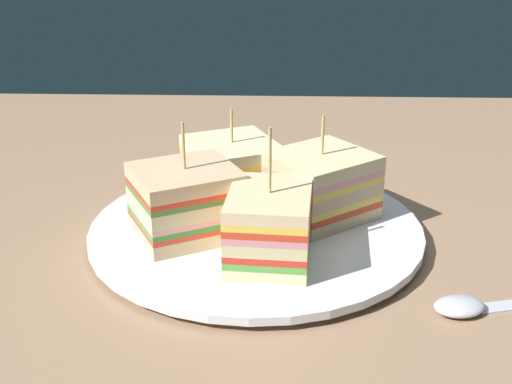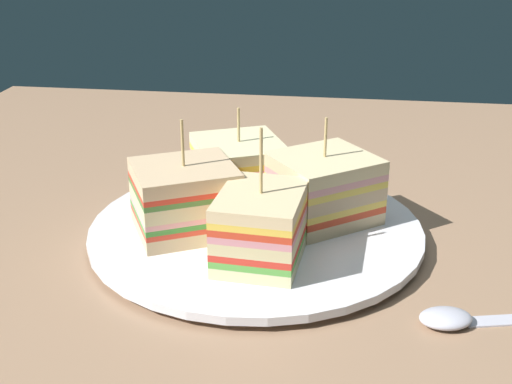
{
  "view_description": "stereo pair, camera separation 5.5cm",
  "coord_description": "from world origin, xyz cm",
  "px_view_note": "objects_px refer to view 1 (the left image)",
  "views": [
    {
      "loc": [
        -50.44,
        -1.7,
        25.56
      ],
      "look_at": [
        0.0,
        0.0,
        4.21
      ],
      "focal_mm": 47.18,
      "sensor_mm": 36.0,
      "label": 1
    },
    {
      "loc": [
        -49.96,
        -7.15,
        25.56
      ],
      "look_at": [
        0.0,
        0.0,
        4.21
      ],
      "focal_mm": 47.18,
      "sensor_mm": 36.0,
      "label": 2
    }
  ],
  "objects_px": {
    "sandwich_wedge_1": "(187,202)",
    "chip_pile": "(261,210)",
    "sandwich_wedge_3": "(320,186)",
    "plate": "(256,230)",
    "sandwich_wedge_0": "(232,172)",
    "spoon": "(481,305)",
    "sandwich_wedge_2": "(269,226)"
  },
  "relations": [
    {
      "from": "plate",
      "to": "sandwich_wedge_0",
      "type": "height_order",
      "value": "sandwich_wedge_0"
    },
    {
      "from": "sandwich_wedge_2",
      "to": "chip_pile",
      "type": "relative_size",
      "value": 1.27
    },
    {
      "from": "plate",
      "to": "sandwich_wedge_2",
      "type": "xyz_separation_m",
      "value": [
        -0.06,
        -0.01,
        0.03
      ]
    },
    {
      "from": "spoon",
      "to": "chip_pile",
      "type": "bearing_deg",
      "value": -50.74
    },
    {
      "from": "sandwich_wedge_3",
      "to": "chip_pile",
      "type": "distance_m",
      "value": 0.05
    },
    {
      "from": "sandwich_wedge_0",
      "to": "spoon",
      "type": "xyz_separation_m",
      "value": [
        -0.16,
        -0.18,
        -0.04
      ]
    },
    {
      "from": "sandwich_wedge_3",
      "to": "chip_pile",
      "type": "height_order",
      "value": "sandwich_wedge_3"
    },
    {
      "from": "sandwich_wedge_0",
      "to": "sandwich_wedge_2",
      "type": "bearing_deg",
      "value": -7.03
    },
    {
      "from": "sandwich_wedge_1",
      "to": "plate",
      "type": "bearing_deg",
      "value": -10.0
    },
    {
      "from": "sandwich_wedge_0",
      "to": "sandwich_wedge_3",
      "type": "xyz_separation_m",
      "value": [
        -0.03,
        -0.08,
        0.0
      ]
    },
    {
      "from": "sandwich_wedge_1",
      "to": "chip_pile",
      "type": "height_order",
      "value": "sandwich_wedge_1"
    },
    {
      "from": "plate",
      "to": "spoon",
      "type": "relative_size",
      "value": 2.07
    },
    {
      "from": "plate",
      "to": "sandwich_wedge_0",
      "type": "relative_size",
      "value": 2.72
    },
    {
      "from": "sandwich_wedge_3",
      "to": "spoon",
      "type": "bearing_deg",
      "value": 92.55
    },
    {
      "from": "plate",
      "to": "sandwich_wedge_0",
      "type": "xyz_separation_m",
      "value": [
        0.05,
        0.02,
        0.03
      ]
    },
    {
      "from": "sandwich_wedge_0",
      "to": "sandwich_wedge_1",
      "type": "relative_size",
      "value": 1.0
    },
    {
      "from": "sandwich_wedge_1",
      "to": "sandwich_wedge_2",
      "type": "xyz_separation_m",
      "value": [
        -0.04,
        -0.07,
        -0.0
      ]
    },
    {
      "from": "sandwich_wedge_0",
      "to": "sandwich_wedge_3",
      "type": "bearing_deg",
      "value": 42.73
    },
    {
      "from": "sandwich_wedge_2",
      "to": "chip_pile",
      "type": "distance_m",
      "value": 0.07
    },
    {
      "from": "sandwich_wedge_0",
      "to": "sandwich_wedge_3",
      "type": "height_order",
      "value": "sandwich_wedge_3"
    },
    {
      "from": "sandwich_wedge_3",
      "to": "spoon",
      "type": "height_order",
      "value": "sandwich_wedge_3"
    },
    {
      "from": "sandwich_wedge_3",
      "to": "plate",
      "type": "bearing_deg",
      "value": -16.0
    },
    {
      "from": "sandwich_wedge_1",
      "to": "sandwich_wedge_0",
      "type": "bearing_deg",
      "value": 38.07
    },
    {
      "from": "sandwich_wedge_0",
      "to": "chip_pile",
      "type": "relative_size",
      "value": 1.25
    },
    {
      "from": "plate",
      "to": "chip_pile",
      "type": "distance_m",
      "value": 0.02
    },
    {
      "from": "spoon",
      "to": "sandwich_wedge_0",
      "type": "bearing_deg",
      "value": -54.62
    },
    {
      "from": "chip_pile",
      "to": "spoon",
      "type": "bearing_deg",
      "value": -127.06
    },
    {
      "from": "sandwich_wedge_1",
      "to": "chip_pile",
      "type": "xyz_separation_m",
      "value": [
        0.03,
        -0.06,
        -0.02
      ]
    },
    {
      "from": "sandwich_wedge_2",
      "to": "plate",
      "type": "bearing_deg",
      "value": 16.36
    },
    {
      "from": "plate",
      "to": "sandwich_wedge_3",
      "type": "bearing_deg",
      "value": -68.6
    },
    {
      "from": "plate",
      "to": "sandwich_wedge_2",
      "type": "relative_size",
      "value": 2.68
    },
    {
      "from": "sandwich_wedge_0",
      "to": "spoon",
      "type": "relative_size",
      "value": 0.76
    }
  ]
}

